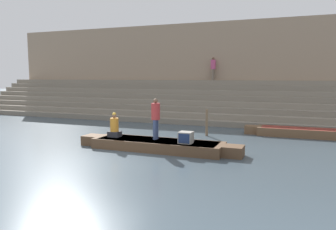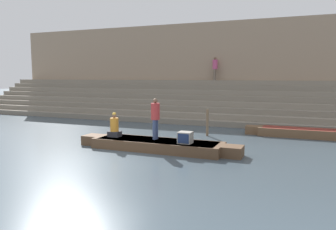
{
  "view_description": "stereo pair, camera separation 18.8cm",
  "coord_description": "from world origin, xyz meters",
  "px_view_note": "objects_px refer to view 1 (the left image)",
  "views": [
    {
      "loc": [
        6.37,
        -10.02,
        3.0
      ],
      "look_at": [
        1.2,
        3.27,
        1.31
      ],
      "focal_mm": 35.0,
      "sensor_mm": 36.0,
      "label": 1
    },
    {
      "loc": [
        6.55,
        -9.95,
        3.0
      ],
      "look_at": [
        1.2,
        3.27,
        1.31
      ],
      "focal_mm": 35.0,
      "sensor_mm": 36.0,
      "label": 2
    }
  ],
  "objects_px": {
    "rowboat_main": "(157,145)",
    "person_rowing": "(114,127)",
    "person_standing": "(156,116)",
    "tv_set": "(186,138)",
    "person_on_steps": "(213,67)",
    "moored_boat_shore": "(307,132)",
    "mooring_post": "(207,123)"
  },
  "relations": [
    {
      "from": "rowboat_main",
      "to": "mooring_post",
      "type": "relative_size",
      "value": 5.14
    },
    {
      "from": "tv_set",
      "to": "moored_boat_shore",
      "type": "relative_size",
      "value": 0.09
    },
    {
      "from": "rowboat_main",
      "to": "moored_boat_shore",
      "type": "xyz_separation_m",
      "value": [
        5.81,
        5.35,
        0.01
      ]
    },
    {
      "from": "rowboat_main",
      "to": "person_on_steps",
      "type": "relative_size",
      "value": 4.1
    },
    {
      "from": "person_rowing",
      "to": "tv_set",
      "type": "xyz_separation_m",
      "value": [
        3.28,
        -0.18,
        -0.19
      ]
    },
    {
      "from": "rowboat_main",
      "to": "mooring_post",
      "type": "height_order",
      "value": "mooring_post"
    },
    {
      "from": "person_on_steps",
      "to": "tv_set",
      "type": "bearing_deg",
      "value": -99.63
    },
    {
      "from": "tv_set",
      "to": "mooring_post",
      "type": "bearing_deg",
      "value": 87.08
    },
    {
      "from": "moored_boat_shore",
      "to": "tv_set",
      "type": "bearing_deg",
      "value": -130.68
    },
    {
      "from": "moored_boat_shore",
      "to": "mooring_post",
      "type": "bearing_deg",
      "value": -164.38
    },
    {
      "from": "person_standing",
      "to": "person_on_steps",
      "type": "xyz_separation_m",
      "value": [
        -0.4,
        11.61,
        2.3
      ]
    },
    {
      "from": "rowboat_main",
      "to": "tv_set",
      "type": "bearing_deg",
      "value": -6.03
    },
    {
      "from": "rowboat_main",
      "to": "person_on_steps",
      "type": "bearing_deg",
      "value": 94.51
    },
    {
      "from": "person_standing",
      "to": "person_rowing",
      "type": "distance_m",
      "value": 1.94
    },
    {
      "from": "moored_boat_shore",
      "to": "mooring_post",
      "type": "relative_size",
      "value": 4.5
    },
    {
      "from": "rowboat_main",
      "to": "person_rowing",
      "type": "bearing_deg",
      "value": -178.17
    },
    {
      "from": "person_standing",
      "to": "person_rowing",
      "type": "xyz_separation_m",
      "value": [
        -1.86,
        -0.17,
        -0.55
      ]
    },
    {
      "from": "person_rowing",
      "to": "person_on_steps",
      "type": "bearing_deg",
      "value": 75.87
    },
    {
      "from": "person_standing",
      "to": "person_on_steps",
      "type": "distance_m",
      "value": 11.84
    },
    {
      "from": "person_on_steps",
      "to": "rowboat_main",
      "type": "bearing_deg",
      "value": -105.67
    },
    {
      "from": "rowboat_main",
      "to": "mooring_post",
      "type": "bearing_deg",
      "value": 76.71
    },
    {
      "from": "person_standing",
      "to": "person_rowing",
      "type": "relative_size",
      "value": 1.59
    },
    {
      "from": "moored_boat_shore",
      "to": "person_on_steps",
      "type": "relative_size",
      "value": 3.6
    },
    {
      "from": "person_standing",
      "to": "person_on_steps",
      "type": "relative_size",
      "value": 1.0
    },
    {
      "from": "person_on_steps",
      "to": "mooring_post",
      "type": "bearing_deg",
      "value": -96.83
    },
    {
      "from": "person_standing",
      "to": "tv_set",
      "type": "distance_m",
      "value": 1.64
    },
    {
      "from": "person_rowing",
      "to": "person_on_steps",
      "type": "relative_size",
      "value": 0.63
    },
    {
      "from": "rowboat_main",
      "to": "person_rowing",
      "type": "relative_size",
      "value": 6.54
    },
    {
      "from": "moored_boat_shore",
      "to": "mooring_post",
      "type": "distance_m",
      "value": 4.99
    },
    {
      "from": "person_standing",
      "to": "tv_set",
      "type": "relative_size",
      "value": 3.22
    },
    {
      "from": "rowboat_main",
      "to": "mooring_post",
      "type": "xyz_separation_m",
      "value": [
        1.06,
        3.9,
        0.46
      ]
    },
    {
      "from": "person_rowing",
      "to": "moored_boat_shore",
      "type": "height_order",
      "value": "person_rowing"
    }
  ]
}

